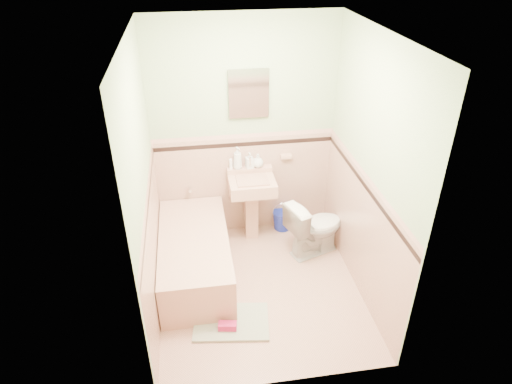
{
  "coord_description": "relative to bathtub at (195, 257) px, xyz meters",
  "views": [
    {
      "loc": [
        -0.57,
        -3.38,
        3.2
      ],
      "look_at": [
        0.0,
        0.25,
        1.0
      ],
      "focal_mm": 31.5,
      "sensor_mm": 36.0,
      "label": 1
    }
  ],
  "objects": [
    {
      "name": "ceiling",
      "position": [
        0.63,
        -0.33,
        2.27
      ],
      "size": [
        2.2,
        2.2,
        0.0
      ],
      "primitive_type": "plane",
      "rotation": [
        3.14,
        0.0,
        0.0
      ],
      "color": "white",
      "rests_on": "ground"
    },
    {
      "name": "bucket",
      "position": [
        1.07,
        0.68,
        -0.11
      ],
      "size": [
        0.29,
        0.29,
        0.24
      ],
      "primitive_type": null,
      "rotation": [
        0.0,
        0.0,
        0.24
      ],
      "color": "#1829AE",
      "rests_on": "floor"
    },
    {
      "name": "cap_back",
      "position": [
        0.63,
        0.75,
        0.99
      ],
      "size": [
        2.0,
        0.0,
        2.0
      ],
      "primitive_type": "plane",
      "rotation": [
        1.57,
        0.0,
        0.0
      ],
      "color": "tan",
      "rests_on": "ground"
    },
    {
      "name": "shoe",
      "position": [
        0.25,
        -0.83,
        -0.16
      ],
      "size": [
        0.18,
        0.1,
        0.07
      ],
      "primitive_type": "cube",
      "rotation": [
        0.0,
        0.0,
        -0.17
      ],
      "color": "#BF1E59",
      "rests_on": "bath_mat"
    },
    {
      "name": "accent_front",
      "position": [
        0.63,
        -1.41,
        0.9
      ],
      "size": [
        2.0,
        0.0,
        2.0
      ],
      "primitive_type": "plane",
      "rotation": [
        -1.57,
        0.0,
        0.0
      ],
      "color": "black",
      "rests_on": "ground"
    },
    {
      "name": "medicine_cabinet",
      "position": [
        0.68,
        0.74,
        1.47
      ],
      "size": [
        0.39,
        0.04,
        0.48
      ],
      "primitive_type": "cube",
      "color": "white",
      "rests_on": "wall_back"
    },
    {
      "name": "wall_back",
      "position": [
        0.63,
        0.77,
        1.02
      ],
      "size": [
        2.5,
        0.0,
        2.5
      ],
      "primitive_type": "plane",
      "rotation": [
        1.57,
        0.0,
        0.0
      ],
      "color": "beige",
      "rests_on": "ground"
    },
    {
      "name": "tub_faucet",
      "position": [
        0.0,
        0.72,
        0.41
      ],
      "size": [
        0.04,
        0.12,
        0.04
      ],
      "primitive_type": "cylinder",
      "rotation": [
        1.57,
        0.0,
        0.0
      ],
      "color": "silver",
      "rests_on": "wall_back"
    },
    {
      "name": "wainscot_right",
      "position": [
        1.62,
        -0.33,
        0.38
      ],
      "size": [
        0.0,
        2.2,
        2.2
      ],
      "primitive_type": "plane",
      "rotation": [
        1.57,
        0.0,
        -1.57
      ],
      "color": "#D0A08B",
      "rests_on": "ground"
    },
    {
      "name": "wainscot_back",
      "position": [
        0.63,
        0.76,
        0.38
      ],
      "size": [
        2.0,
        0.0,
        2.0
      ],
      "primitive_type": "plane",
      "rotation": [
        1.57,
        0.0,
        0.0
      ],
      "color": "#D0A08B",
      "rests_on": "ground"
    },
    {
      "name": "accent_right",
      "position": [
        1.61,
        -0.33,
        0.89
      ],
      "size": [
        0.0,
        2.2,
        2.2
      ],
      "primitive_type": "plane",
      "rotation": [
        1.57,
        0.0,
        -1.57
      ],
      "color": "black",
      "rests_on": "ground"
    },
    {
      "name": "bathtub",
      "position": [
        0.0,
        0.0,
        0.0
      ],
      "size": [
        0.7,
        1.5,
        0.45
      ],
      "primitive_type": "cube",
      "color": "tan",
      "rests_on": "floor"
    },
    {
      "name": "cap_front",
      "position": [
        0.63,
        -1.41,
        0.99
      ],
      "size": [
        2.0,
        0.0,
        2.0
      ],
      "primitive_type": "plane",
      "rotation": [
        -1.57,
        0.0,
        0.0
      ],
      "color": "tan",
      "rests_on": "ground"
    },
    {
      "name": "soap_bottle_left",
      "position": [
        0.55,
        0.71,
        0.75
      ],
      "size": [
        0.13,
        0.13,
        0.26
      ],
      "primitive_type": "imported",
      "rotation": [
        0.0,
        0.0,
        0.39
      ],
      "color": "#B2B2B2",
      "rests_on": "sink"
    },
    {
      "name": "sink",
      "position": [
        0.68,
        0.53,
        0.17
      ],
      "size": [
        0.51,
        0.48,
        0.8
      ],
      "primitive_type": null,
      "color": "tan",
      "rests_on": "floor"
    },
    {
      "name": "soap_dish",
      "position": [
        1.1,
        0.73,
        0.72
      ],
      "size": [
        0.12,
        0.07,
        0.04
      ],
      "primitive_type": "cube",
      "color": "tan",
      "rests_on": "wall_back"
    },
    {
      "name": "wall_front",
      "position": [
        0.63,
        -1.43,
        1.02
      ],
      "size": [
        2.5,
        0.0,
        2.5
      ],
      "primitive_type": "plane",
      "rotation": [
        -1.57,
        0.0,
        0.0
      ],
      "color": "beige",
      "rests_on": "ground"
    },
    {
      "name": "sink_faucet",
      "position": [
        0.68,
        0.67,
        0.72
      ],
      "size": [
        0.02,
        0.02,
        0.1
      ],
      "primitive_type": "cylinder",
      "color": "silver",
      "rests_on": "sink"
    },
    {
      "name": "soap_bottle_right",
      "position": [
        0.77,
        0.71,
        0.7
      ],
      "size": [
        0.13,
        0.13,
        0.16
      ],
      "primitive_type": "imported",
      "rotation": [
        0.0,
        0.0,
        0.09
      ],
      "color": "#B2B2B2",
      "rests_on": "sink"
    },
    {
      "name": "accent_left",
      "position": [
        -0.35,
        -0.33,
        0.89
      ],
      "size": [
        0.0,
        2.2,
        2.2
      ],
      "primitive_type": "plane",
      "rotation": [
        1.57,
        0.0,
        1.57
      ],
      "color": "black",
      "rests_on": "ground"
    },
    {
      "name": "wainscot_front",
      "position": [
        0.63,
        -1.42,
        0.38
      ],
      "size": [
        2.0,
        0.0,
        2.0
      ],
      "primitive_type": "plane",
      "rotation": [
        -1.57,
        0.0,
        0.0
      ],
      "color": "#D0A08B",
      "rests_on": "ground"
    },
    {
      "name": "cap_left",
      "position": [
        -0.35,
        -0.33,
        1.0
      ],
      "size": [
        0.0,
        2.2,
        2.2
      ],
      "primitive_type": "plane",
      "rotation": [
        1.57,
        0.0,
        1.57
      ],
      "color": "tan",
      "rests_on": "ground"
    },
    {
      "name": "accent_back",
      "position": [
        0.63,
        0.75,
        0.9
      ],
      "size": [
        2.0,
        0.0,
        2.0
      ],
      "primitive_type": "plane",
      "rotation": [
        1.57,
        0.0,
        0.0
      ],
      "color": "black",
      "rests_on": "ground"
    },
    {
      "name": "wainscot_left",
      "position": [
        -0.36,
        -0.33,
        0.38
      ],
      "size": [
        0.0,
        2.2,
        2.2
      ],
      "primitive_type": "plane",
      "rotation": [
        1.57,
        0.0,
        1.57
      ],
      "color": "#D0A08B",
      "rests_on": "ground"
    },
    {
      "name": "soap_bottle_mid",
      "position": [
        0.68,
        0.71,
        0.72
      ],
      "size": [
        0.09,
        0.1,
        0.18
      ],
      "primitive_type": "imported",
      "rotation": [
        0.0,
        0.0,
        0.17
      ],
      "color": "#B2B2B2",
      "rests_on": "sink"
    },
    {
      "name": "toilet",
      "position": [
        1.33,
        0.19,
        0.1
      ],
      "size": [
        0.73,
        0.57,
        0.66
      ],
      "primitive_type": "imported",
      "rotation": [
        0.0,
        0.0,
        1.92
      ],
      "color": "white",
      "rests_on": "floor"
    },
    {
      "name": "tube",
      "position": [
        0.47,
        0.71,
        0.69
      ],
      "size": [
        0.04,
        0.04,
        0.12
      ],
      "primitive_type": "cylinder",
      "rotation": [
        0.0,
        0.0,
        -0.07
      ],
      "color": "white",
      "rests_on": "sink"
    },
    {
      "name": "floor",
      "position": [
        0.63,
        -0.33,
        -0.23
      ],
      "size": [
        2.2,
        2.2,
        0.0
      ],
      "primitive_type": "plane",
      "color": "tan",
      "rests_on": "ground"
    },
    {
      "name": "cap_right",
      "position": [
        1.61,
        -0.33,
        1.0
      ],
      "size": [
        0.0,
        2.2,
        2.2
      ],
      "primitive_type": "plane",
      "rotation": [
        1.57,
        0.0,
        -1.57
      ],
      "color": "tan",
      "rests_on": "ground"
    },
    {
      "name": "wall_left",
      "position": [
        -0.37,
        -0.33,
        1.02
      ],
      "size": [
        0.0,
        2.5,
        2.5
      ],
      "primitive_type": "plane",
      "rotation": [
        1.57,
        0.0,
        1.57
      ],
      "color": "beige",
      "rests_on": "ground"
    },
    {
      "name": "wall_right",
      "position": [
        1.63,
        -0.33,
        1.02
      ],
      "size": [
        0.0,
        2.5,
        2.5
      ],
      "primitive_type": "plane",
      "rotation": [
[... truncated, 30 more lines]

